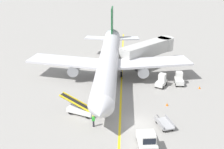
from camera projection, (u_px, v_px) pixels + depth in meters
ground_plane at (137, 124)px, 37.46m from camera, size 300.00×300.00×0.00m
taxi_line_yellow at (121, 106)px, 41.77m from camera, size 20.41×77.50×0.01m
airliner at (108, 62)px, 49.02m from camera, size 27.89×34.87×10.10m
jet_bridge at (151, 48)px, 55.46m from camera, size 12.29×8.75×4.85m
pushback_tug at (147, 140)px, 32.52m from camera, size 2.37×3.82×2.20m
baggage_tug_near_wing at (179, 79)px, 48.41m from camera, size 1.88×2.65×2.10m
baggage_tug_by_cargo_door at (161, 81)px, 47.68m from camera, size 2.54×2.67×2.10m
belt_loader_forward_hold at (80, 109)px, 39.46m from camera, size 4.78×3.96×2.59m
baggage_cart_loaded at (164, 123)px, 36.66m from camera, size 1.74×3.80×0.94m
ground_crew_marshaller at (93, 120)px, 36.51m from camera, size 0.36×0.24×1.70m
safety_cone_nose_left at (167, 104)px, 41.81m from camera, size 0.36×0.36×0.44m
safety_cone_nose_right at (200, 87)px, 47.10m from camera, size 0.36×0.36×0.44m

